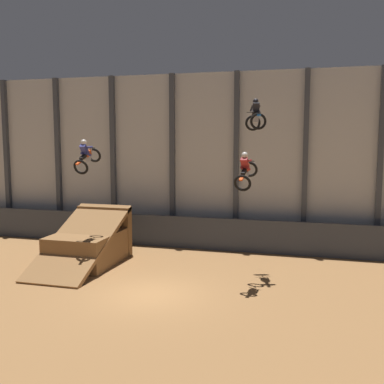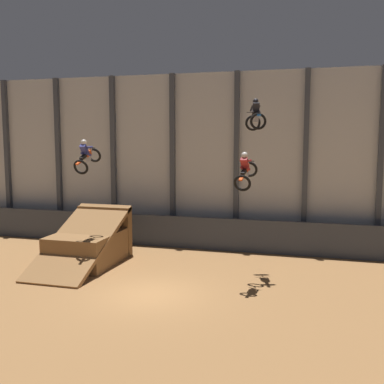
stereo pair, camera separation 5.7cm
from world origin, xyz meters
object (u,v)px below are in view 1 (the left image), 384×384
at_px(dirt_ramp, 90,244).
at_px(rider_bike_right_air, 256,117).
at_px(rider_bike_center_air, 246,171).
at_px(rider_bike_left_air, 86,157).

relative_size(dirt_ramp, rider_bike_right_air, 3.29).
bearing_deg(rider_bike_right_air, rider_bike_center_air, -110.96).
distance_m(rider_bike_left_air, rider_bike_right_air, 8.07).
relative_size(rider_bike_center_air, rider_bike_right_air, 1.05).
xyz_separation_m(dirt_ramp, rider_bike_right_air, (8.18, 0.59, 6.26)).
bearing_deg(rider_bike_left_air, rider_bike_center_air, -3.05).
xyz_separation_m(rider_bike_left_air, rider_bike_right_air, (7.70, 1.60, 1.81)).
distance_m(dirt_ramp, rider_bike_right_air, 10.32).
distance_m(rider_bike_center_air, rider_bike_right_air, 3.05).
bearing_deg(rider_bike_right_air, dirt_ramp, 166.86).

